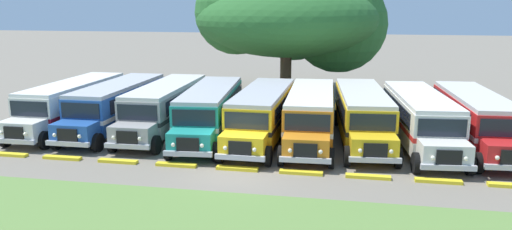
# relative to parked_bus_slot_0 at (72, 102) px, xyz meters

# --- Properties ---
(ground_plane) EXTENTS (220.00, 220.00, 0.00)m
(ground_plane) POSITION_rel_parked_bus_slot_0_xyz_m (12.11, -6.35, -1.58)
(ground_plane) COLOR slate
(parked_bus_slot_0) EXTENTS (2.68, 10.84, 2.82)m
(parked_bus_slot_0) POSITION_rel_parked_bus_slot_0_xyz_m (0.00, 0.00, 0.00)
(parked_bus_slot_0) COLOR silver
(parked_bus_slot_0) RESTS_ON ground_plane
(parked_bus_slot_1) EXTENTS (2.69, 10.84, 2.82)m
(parked_bus_slot_1) POSITION_rel_parked_bus_slot_0_xyz_m (3.01, 0.09, 0.00)
(parked_bus_slot_1) COLOR #23519E
(parked_bus_slot_1) RESTS_ON ground_plane
(parked_bus_slot_2) EXTENTS (2.84, 10.86, 2.82)m
(parked_bus_slot_2) POSITION_rel_parked_bus_slot_0_xyz_m (6.13, 0.23, 0.00)
(parked_bus_slot_2) COLOR #9E9993
(parked_bus_slot_2) RESTS_ON ground_plane
(parked_bus_slot_3) EXTENTS (3.49, 10.96, 2.82)m
(parked_bus_slot_3) POSITION_rel_parked_bus_slot_0_xyz_m (9.15, -0.45, 0.00)
(parked_bus_slot_3) COLOR teal
(parked_bus_slot_3) RESTS_ON ground_plane
(parked_bus_slot_4) EXTENTS (2.79, 10.85, 2.82)m
(parked_bus_slot_4) POSITION_rel_parked_bus_slot_0_xyz_m (12.31, -0.56, 0.00)
(parked_bus_slot_4) COLOR yellow
(parked_bus_slot_4) RESTS_ON ground_plane
(parked_bus_slot_5) EXTENTS (3.02, 10.88, 2.82)m
(parked_bus_slot_5) POSITION_rel_parked_bus_slot_0_xyz_m (15.07, -0.38, 0.00)
(parked_bus_slot_5) COLOR orange
(parked_bus_slot_5) RESTS_ON ground_plane
(parked_bus_slot_6) EXTENTS (3.48, 10.96, 2.82)m
(parked_bus_slot_6) POSITION_rel_parked_bus_slot_0_xyz_m (17.96, 0.23, 0.00)
(parked_bus_slot_6) COLOR yellow
(parked_bus_slot_6) RESTS_ON ground_plane
(parked_bus_slot_7) EXTENTS (3.54, 10.97, 2.82)m
(parked_bus_slot_7) POSITION_rel_parked_bus_slot_0_xyz_m (21.05, -0.29, 0.00)
(parked_bus_slot_7) COLOR silver
(parked_bus_slot_7) RESTS_ON ground_plane
(parked_bus_slot_8) EXTENTS (3.19, 10.91, 2.82)m
(parked_bus_slot_8) POSITION_rel_parked_bus_slot_0_xyz_m (24.04, 0.23, 0.00)
(parked_bus_slot_8) COLOR red
(parked_bus_slot_8) RESTS_ON ground_plane
(curb_wheelstop_0) EXTENTS (2.00, 0.36, 0.15)m
(curb_wheelstop_0) POSITION_rel_parked_bus_slot_0_xyz_m (0.06, -6.34, -1.51)
(curb_wheelstop_0) COLOR yellow
(curb_wheelstop_0) RESTS_ON ground_plane
(curb_wheelstop_1) EXTENTS (2.00, 0.36, 0.15)m
(curb_wheelstop_1) POSITION_rel_parked_bus_slot_0_xyz_m (3.08, -6.34, -1.51)
(curb_wheelstop_1) COLOR yellow
(curb_wheelstop_1) RESTS_ON ground_plane
(curb_wheelstop_2) EXTENTS (2.00, 0.36, 0.15)m
(curb_wheelstop_2) POSITION_rel_parked_bus_slot_0_xyz_m (6.09, -6.34, -1.51)
(curb_wheelstop_2) COLOR yellow
(curb_wheelstop_2) RESTS_ON ground_plane
(curb_wheelstop_3) EXTENTS (2.00, 0.36, 0.15)m
(curb_wheelstop_3) POSITION_rel_parked_bus_slot_0_xyz_m (9.10, -6.34, -1.51)
(curb_wheelstop_3) COLOR yellow
(curb_wheelstop_3) RESTS_ON ground_plane
(curb_wheelstop_4) EXTENTS (2.00, 0.36, 0.15)m
(curb_wheelstop_4) POSITION_rel_parked_bus_slot_0_xyz_m (12.11, -6.34, -1.51)
(curb_wheelstop_4) COLOR yellow
(curb_wheelstop_4) RESTS_ON ground_plane
(curb_wheelstop_5) EXTENTS (2.00, 0.36, 0.15)m
(curb_wheelstop_5) POSITION_rel_parked_bus_slot_0_xyz_m (15.13, -6.34, -1.51)
(curb_wheelstop_5) COLOR yellow
(curb_wheelstop_5) RESTS_ON ground_plane
(curb_wheelstop_6) EXTENTS (2.00, 0.36, 0.15)m
(curb_wheelstop_6) POSITION_rel_parked_bus_slot_0_xyz_m (18.14, -6.34, -1.51)
(curb_wheelstop_6) COLOR yellow
(curb_wheelstop_6) RESTS_ON ground_plane
(curb_wheelstop_7) EXTENTS (2.00, 0.36, 0.15)m
(curb_wheelstop_7) POSITION_rel_parked_bus_slot_0_xyz_m (21.15, -6.34, -1.51)
(curb_wheelstop_7) COLOR yellow
(curb_wheelstop_7) RESTS_ON ground_plane
(curb_wheelstop_8) EXTENTS (2.00, 0.36, 0.15)m
(curb_wheelstop_8) POSITION_rel_parked_bus_slot_0_xyz_m (24.16, -6.34, -1.51)
(curb_wheelstop_8) COLOR yellow
(curb_wheelstop_8) RESTS_ON ground_plane
(broad_shade_tree) EXTENTS (15.46, 15.65, 10.28)m
(broad_shade_tree) POSITION_rel_parked_bus_slot_0_xyz_m (12.40, 13.39, 4.77)
(broad_shade_tree) COLOR brown
(broad_shade_tree) RESTS_ON ground_plane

